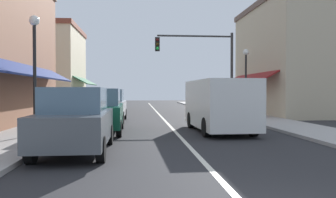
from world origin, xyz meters
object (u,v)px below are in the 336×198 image
Objects in this scene: traffic_signal_mast_arm at (205,59)px; street_lamp_left_near at (35,55)px; parked_car_second_left at (100,111)px; parked_car_third_left at (109,106)px; van_in_lane at (219,104)px; street_lamp_right_mid at (246,71)px; parked_car_nearest_left at (76,121)px.

traffic_signal_mast_arm is 1.29× the size of street_lamp_left_near.
parked_car_third_left is at bearing 89.90° from parked_car_second_left.
van_in_lane is 7.31m from street_lamp_left_near.
traffic_signal_mast_arm is at bearing 54.81° from parked_car_second_left.
street_lamp_left_near is (-2.05, -6.64, 2.08)m from parked_car_third_left.
traffic_signal_mast_arm is at bearing 129.29° from street_lamp_right_mid.
van_in_lane reaches higher than parked_car_nearest_left.
van_in_lane is 7.30m from street_lamp_right_mid.
traffic_signal_mast_arm is at bearing 30.95° from parked_car_third_left.
parked_car_third_left is at bearing 131.52° from van_in_lane.
parked_car_second_left is 0.98× the size of street_lamp_right_mid.
street_lamp_right_mid reaches higher than parked_car_third_left.
parked_car_third_left is 0.79× the size of van_in_lane.
street_lamp_left_near reaches higher than parked_car_second_left.
parked_car_nearest_left is 13.68m from street_lamp_right_mid.
street_lamp_right_mid is (8.17, 10.78, 2.01)m from parked_car_nearest_left.
parked_car_second_left and parked_car_third_left have the same top height.
street_lamp_right_mid is at bearing -50.71° from traffic_signal_mast_arm.
parked_car_third_left is at bearing -172.37° from street_lamp_right_mid.
parked_car_second_left is at bearing 33.08° from street_lamp_left_near.
street_lamp_right_mid is (8.00, 6.34, 2.01)m from parked_car_second_left.
parked_car_third_left is at bearing -149.79° from traffic_signal_mast_arm.
parked_car_nearest_left is at bearing -114.98° from traffic_signal_mast_arm.
parked_car_nearest_left is at bearing -57.46° from street_lamp_left_near.
parked_car_nearest_left is 1.00× the size of parked_car_third_left.
traffic_signal_mast_arm reaches higher than street_lamp_left_near.
parked_car_nearest_left is at bearing -127.16° from street_lamp_right_mid.
street_lamp_right_mid is at bearing 61.86° from van_in_lane.
parked_car_third_left is 7.19m from van_in_lane.
van_in_lane is (4.99, 4.45, 0.27)m from parked_car_nearest_left.
van_in_lane is (4.82, 0.01, 0.27)m from parked_car_second_left.
van_in_lane reaches higher than parked_car_second_left.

